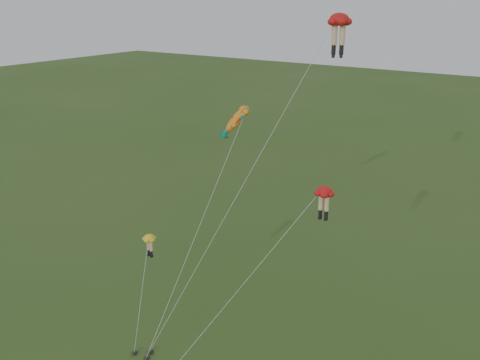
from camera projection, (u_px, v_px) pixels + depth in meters
The scene contains 5 objects.
ground at pixel (172, 342), 37.97m from camera, with size 300.00×300.00×0.00m, color #2F4C1B.
legs_kite_red_high at pixel (337, 27), 33.85m from camera, with size 9.08×11.85×22.31m.
legs_kite_red_mid at pixel (321, 197), 33.97m from camera, with size 7.26×9.13×11.91m.
legs_kite_yellow at pixel (149, 244), 36.52m from camera, with size 1.17×3.33×7.92m.
fish_kite at pixel (237, 120), 41.94m from camera, with size 2.35×14.03×15.38m.
Camera 1 is at (21.92, -23.87, 23.40)m, focal length 40.00 mm.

